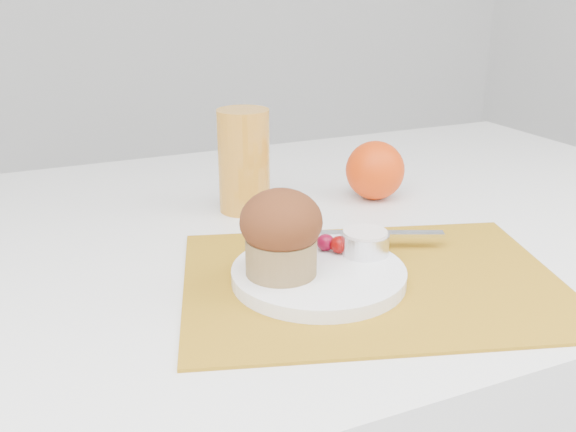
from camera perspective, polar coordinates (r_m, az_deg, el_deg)
name	(u,v)px	position (r m, az deg, el deg)	size (l,w,h in m)	color
placemat	(372,280)	(0.70, 7.48, -5.70)	(0.40, 0.29, 0.00)	#AC7717
plate	(319,274)	(0.68, 2.74, -5.21)	(0.19, 0.19, 0.01)	white
ramekin	(365,243)	(0.72, 6.85, -2.41)	(0.05, 0.05, 0.02)	silver
cream	(365,234)	(0.71, 6.89, -1.56)	(0.05, 0.05, 0.01)	white
raspberry_near	(326,242)	(0.72, 3.36, -2.35)	(0.02, 0.02, 0.02)	#4F0214
raspberry_far	(340,245)	(0.72, 4.61, -2.55)	(0.02, 0.02, 0.02)	#590302
butter_knife	(370,234)	(0.77, 7.32, -1.58)	(0.17, 0.01, 0.00)	silver
orange	(375,170)	(0.94, 7.74, 4.05)	(0.09, 0.09, 0.09)	#EF4108
juice_glass	(244,161)	(0.88, -3.94, 4.91)	(0.07, 0.07, 0.14)	orange
muffin	(281,232)	(0.65, -0.62, -1.44)	(0.08, 0.08, 0.09)	olive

